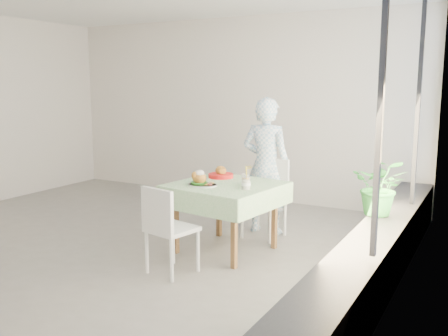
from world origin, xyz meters
The scene contains 14 objects.
floor centered at (0.00, 0.00, 0.00)m, with size 6.00×6.00×0.00m, color #64625F.
wall_back centered at (0.00, 2.50, 1.40)m, with size 6.00×0.02×2.80m, color silver.
wall_right centered at (3.00, 0.00, 1.40)m, with size 0.02×5.00×2.80m, color silver.
window_pane centered at (2.97, 0.00, 1.65)m, with size 0.01×4.80×2.18m, color #D1E0F9.
window_ledge centered at (2.80, 0.00, 0.25)m, with size 0.40×4.80×0.50m, color black.
cafe_table centered at (1.18, 0.09, 0.46)m, with size 1.17×1.17×0.74m.
chair_far centered at (1.33, 0.76, 0.28)m, with size 0.47×0.47×0.91m.
chair_near centered at (1.04, -0.72, 0.26)m, with size 0.48×0.48×0.85m.
diner centered at (1.27, 0.94, 0.82)m, with size 0.60×0.39×1.64m, color #7FACCC.
main_dish centered at (1.00, -0.12, 0.80)m, with size 0.32×0.32×0.17m.
juice_cup_orange centered at (1.41, 0.10, 0.80)m, with size 0.09×0.09×0.25m.
juice_cup_lemonade centered at (1.50, -0.06, 0.80)m, with size 0.09×0.09×0.27m.
second_dish centered at (0.97, 0.37, 0.78)m, with size 0.28×0.28×0.13m.
potted_plant centered at (2.70, 0.51, 0.79)m, with size 0.52×0.45×0.58m, color #256F27.
Camera 1 is at (3.68, -4.47, 1.80)m, focal length 40.00 mm.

